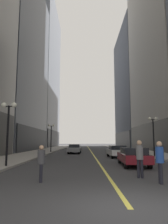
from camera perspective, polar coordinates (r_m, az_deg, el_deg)
The scene contains 15 objects.
ground_plane at distance 40.85m, azimuth 1.75°, elevation -10.38°, with size 200.00×200.00×0.00m, color #38383A.
sidewalk_left at distance 41.43m, azimuth -9.92°, elevation -10.13°, with size 4.50×78.00×0.15m, color #9E9991.
sidewalk_right at distance 41.92m, azimuth 13.27°, elevation -10.01°, with size 4.50×78.00×0.15m, color #9E9991.
lane_centre_stripe at distance 40.85m, azimuth 1.75°, elevation -10.37°, with size 0.16×70.00×0.01m, color #E5D64C.
building_left_far at distance 71.10m, azimuth -13.68°, elevation 9.72°, with size 14.81×26.00×46.18m.
building_right_far at distance 70.20m, azimuth 14.66°, elevation 6.34°, with size 12.06×26.00×37.60m.
car_maroon at distance 15.99m, azimuth 13.15°, elevation -11.47°, with size 1.97×4.79×1.32m.
car_white at distance 23.73m, azimuth 8.91°, elevation -10.35°, with size 1.89×4.12×1.32m.
car_grey at distance 31.54m, azimuth -2.52°, elevation -9.80°, with size 1.91×4.80×1.32m.
pedestrian_in_blue_hoodie at distance 9.72m, azimuth 19.82°, elevation -11.79°, with size 0.36×0.36×1.77m.
pedestrian_in_grey_suit at distance 10.91m, azimuth 14.83°, elevation -11.34°, with size 0.42×0.42×1.82m.
pedestrian_with_orange_bag at distance 9.72m, azimuth -11.50°, elevation -12.75°, with size 0.41×0.41×1.60m.
street_lamp_left_near at distance 15.28m, azimuth -19.80°, elevation -1.86°, with size 1.06×0.36×4.43m.
street_lamp_left_far at distance 33.72m, azimuth -8.86°, elevation -5.28°, with size 1.06×0.36×4.43m.
street_lamp_right_mid at distance 24.45m, azimuth 18.22°, elevation -4.02°, with size 1.06×0.36×4.43m.
Camera 1 is at (-1.23, -5.80, 1.78)m, focal length 33.78 mm.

